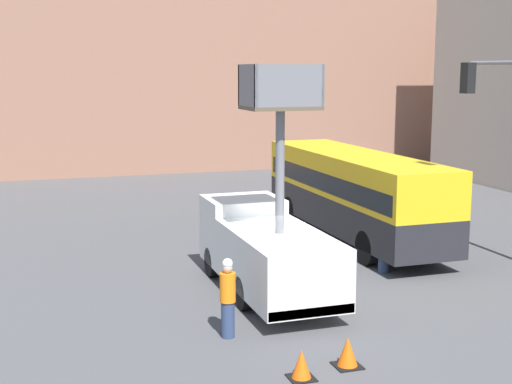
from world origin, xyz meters
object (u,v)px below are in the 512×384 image
(road_worker_near_truck, at_px, (228,298))
(traffic_cone_near_truck, at_px, (348,353))
(city_bus, at_px, (354,189))
(road_worker_directing, at_px, (384,245))
(traffic_cone_mid_road, at_px, (301,365))
(utility_truck, at_px, (266,246))

(road_worker_near_truck, bearing_deg, traffic_cone_near_truck, 97.27)
(road_worker_near_truck, relative_size, traffic_cone_near_truck, 2.94)
(city_bus, relative_size, road_worker_directing, 6.03)
(road_worker_near_truck, bearing_deg, traffic_cone_mid_road, 74.81)
(road_worker_near_truck, height_order, road_worker_directing, road_worker_near_truck)
(road_worker_directing, relative_size, traffic_cone_near_truck, 2.74)
(city_bus, height_order, road_worker_directing, city_bus)
(traffic_cone_near_truck, bearing_deg, city_bus, 63.40)
(traffic_cone_mid_road, bearing_deg, road_worker_directing, 50.18)
(utility_truck, height_order, road_worker_near_truck, utility_truck)
(city_bus, xyz_separation_m, traffic_cone_near_truck, (-5.27, -10.52, -1.61))
(road_worker_near_truck, height_order, traffic_cone_near_truck, road_worker_near_truck)
(road_worker_near_truck, bearing_deg, city_bus, -163.16)
(utility_truck, bearing_deg, city_bus, 44.59)
(utility_truck, distance_m, city_bus, 7.41)
(traffic_cone_near_truck, distance_m, traffic_cone_mid_road, 1.20)
(utility_truck, distance_m, traffic_cone_near_truck, 5.44)
(traffic_cone_near_truck, relative_size, traffic_cone_mid_road, 1.07)
(utility_truck, xyz_separation_m, traffic_cone_mid_road, (-1.17, -5.59, -1.11))
(city_bus, bearing_deg, road_worker_near_truck, 154.55)
(city_bus, relative_size, traffic_cone_near_truck, 16.52)
(road_worker_near_truck, relative_size, traffic_cone_mid_road, 3.14)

